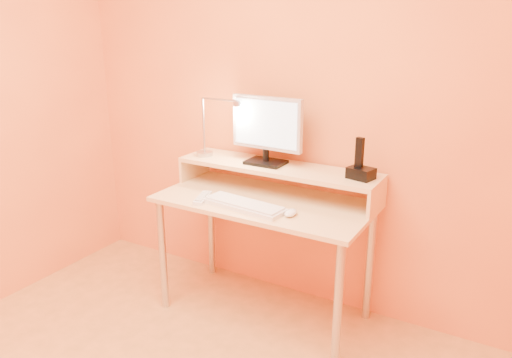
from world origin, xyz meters
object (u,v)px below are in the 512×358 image
Objects in this scene: phone_dock at (361,173)px; lamp_base at (205,154)px; monitor_panel at (267,123)px; mouse at (291,213)px; keyboard at (244,206)px; remote_control at (203,198)px.

lamp_base is at bearing -164.61° from phone_dock.
monitor_panel is 0.47m from lamp_base.
lamp_base is 0.79m from mouse.
lamp_base is at bearing 158.73° from mouse.
phone_dock is 0.64m from keyboard.
keyboard is at bearing -16.81° from remote_control.
mouse is (0.27, 0.02, 0.01)m from keyboard.
remote_control is (-0.53, -0.03, -0.01)m from mouse.
keyboard is 4.80× the size of mouse.
monitor_panel is 0.95× the size of keyboard.
keyboard reaches higher than remote_control.
remote_control is at bearing -178.32° from mouse.
lamp_base is (-0.42, -0.04, -0.23)m from monitor_panel.
phone_dock reaches higher than keyboard.
phone_dock is at bearing 1.74° from lamp_base.
keyboard is at bearing -31.74° from lamp_base.
keyboard is 2.38× the size of remote_control.
mouse reaches higher than remote_control.
mouse is (0.72, -0.26, -0.16)m from lamp_base.
monitor_panel is 0.61m from phone_dock.
phone_dock is 0.43m from mouse.
phone_dock is at bearing 36.94° from keyboard.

